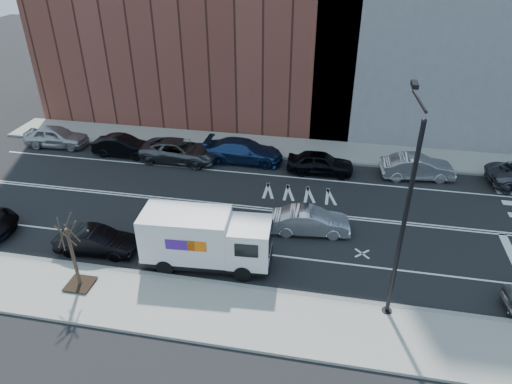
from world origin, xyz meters
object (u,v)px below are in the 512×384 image
at_px(far_parked_b, 123,146).
at_px(driving_sedan, 310,221).
at_px(fedex_van, 205,239).
at_px(far_parked_a, 56,136).

relative_size(far_parked_b, driving_sedan, 1.03).
bearing_deg(far_parked_b, driving_sedan, -116.06).
bearing_deg(driving_sedan, fedex_van, 121.83).
height_order(fedex_van, far_parked_b, fedex_van).
distance_m(far_parked_a, driving_sedan, 21.54).
height_order(fedex_van, far_parked_a, fedex_van).
distance_m(fedex_van, far_parked_b, 14.57).
relative_size(fedex_van, far_parked_b, 1.46).
distance_m(fedex_van, far_parked_a, 19.12).
relative_size(far_parked_a, far_parked_b, 1.07).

